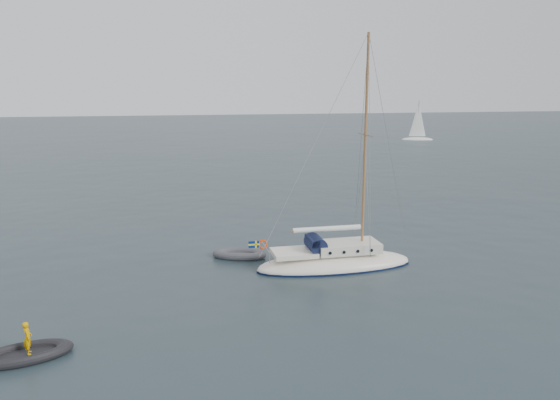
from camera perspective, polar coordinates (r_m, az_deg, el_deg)
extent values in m
plane|color=black|center=(30.78, 1.23, -6.42)|extent=(300.00, 300.00, 0.00)
ellipsoid|color=white|center=(29.91, 5.74, -6.75)|extent=(8.58, 2.67, 1.43)
cube|color=silver|center=(29.81, 7.01, -4.86)|extent=(3.43, 1.81, 0.52)
cube|color=white|center=(29.09, 1.44, -5.52)|extent=(2.29, 1.81, 0.24)
cylinder|color=black|center=(29.24, 3.73, -4.60)|extent=(0.91, 1.57, 0.91)
cube|color=black|center=(29.14, 3.37, -4.26)|extent=(0.43, 1.57, 0.38)
cylinder|color=#956137|center=(28.99, 8.91, 5.62)|extent=(0.14, 0.14, 11.44)
cylinder|color=#956137|center=(28.93, 8.94, 6.75)|extent=(0.05, 2.10, 0.05)
cylinder|color=#956137|center=(29.19, 4.93, -3.10)|extent=(4.00, 0.10, 0.10)
cylinder|color=silver|center=(29.18, 4.93, -3.01)|extent=(3.72, 0.27, 0.27)
cylinder|color=gray|center=(28.68, -1.54, -4.92)|extent=(0.04, 2.10, 0.04)
torus|color=#F03400|center=(29.21, -1.82, -4.60)|extent=(0.51, 0.10, 0.51)
cylinder|color=#956137|center=(28.66, -2.20, -5.14)|extent=(0.03, 0.03, 0.86)
cube|color=navy|center=(28.53, -2.77, -4.62)|extent=(0.57, 0.02, 0.36)
cube|color=yellow|center=(28.53, -2.77, -4.62)|extent=(0.59, 0.03, 0.09)
cube|color=yellow|center=(28.55, -2.56, -4.61)|extent=(0.09, 0.03, 0.38)
cylinder|color=black|center=(30.29, 4.24, -4.53)|extent=(0.17, 0.06, 0.17)
cylinder|color=black|center=(28.61, 5.22, -5.55)|extent=(0.17, 0.06, 0.17)
cylinder|color=black|center=(30.50, 5.62, -4.44)|extent=(0.17, 0.06, 0.17)
cylinder|color=black|center=(28.83, 6.68, -5.44)|extent=(0.17, 0.06, 0.17)
cylinder|color=black|center=(30.72, 6.99, -4.35)|extent=(0.17, 0.06, 0.17)
cylinder|color=black|center=(29.07, 8.12, -5.33)|extent=(0.17, 0.06, 0.17)
cylinder|color=black|center=(30.97, 8.33, -4.25)|extent=(0.17, 0.06, 0.17)
cylinder|color=black|center=(29.32, 9.53, -5.23)|extent=(0.17, 0.06, 0.17)
cube|color=#4A4A4E|center=(31.46, -4.28, -5.78)|extent=(1.90, 0.78, 0.11)
cube|color=black|center=(22.50, -25.18, -14.50)|extent=(2.12, 0.88, 0.11)
imported|color=#E49F00|center=(22.18, -24.88, -12.99)|extent=(0.30, 0.45, 1.23)
ellipsoid|color=silver|center=(100.26, 14.14, 6.12)|extent=(5.59, 1.86, 0.93)
cylinder|color=gray|center=(99.97, 14.25, 8.22)|extent=(0.09, 0.09, 6.52)
cone|color=silver|center=(99.95, 14.22, 8.22)|extent=(2.98, 2.98, 6.05)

